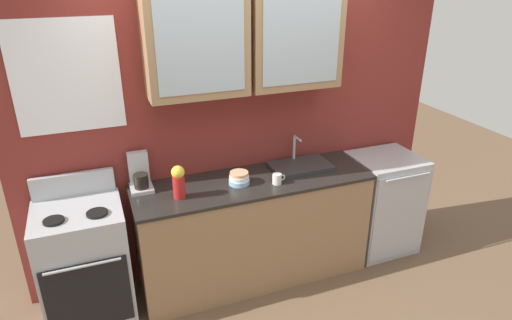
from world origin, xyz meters
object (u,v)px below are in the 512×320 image
(stove_range, at_px, (86,264))
(bowl_stack, at_px, (239,178))
(vase, at_px, (179,181))
(dishwasher, at_px, (382,203))
(sink_faucet, at_px, (300,165))
(coffee_maker, at_px, (140,176))
(cup_near_sink, at_px, (277,179))

(stove_range, bearing_deg, bowl_stack, -0.58)
(bowl_stack, bearing_deg, vase, -173.28)
(vase, xyz_separation_m, dishwasher, (1.92, 0.07, -0.60))
(sink_faucet, bearing_deg, bowl_stack, -169.91)
(bowl_stack, height_order, vase, vase)
(coffee_maker, bearing_deg, bowl_stack, -15.30)
(vase, bearing_deg, cup_near_sink, -3.61)
(cup_near_sink, relative_size, coffee_maker, 0.37)
(dishwasher, bearing_deg, vase, -178.02)
(sink_faucet, distance_m, bowl_stack, 0.60)
(bowl_stack, xyz_separation_m, coffee_maker, (-0.74, 0.20, 0.06))
(stove_range, distance_m, bowl_stack, 1.32)
(stove_range, bearing_deg, coffee_maker, 21.39)
(sink_faucet, distance_m, cup_near_sink, 0.37)
(stove_range, distance_m, dishwasher, 2.65)
(bowl_stack, bearing_deg, coffee_maker, 164.70)
(dishwasher, bearing_deg, sink_faucet, 173.37)
(cup_near_sink, bearing_deg, coffee_maker, 163.19)
(stove_range, height_order, dishwasher, stove_range)
(vase, relative_size, cup_near_sink, 2.42)
(bowl_stack, bearing_deg, stove_range, 179.42)
(bowl_stack, relative_size, cup_near_sink, 1.55)
(cup_near_sink, distance_m, coffee_maker, 1.07)
(dishwasher, distance_m, coffee_maker, 2.25)
(sink_faucet, height_order, coffee_maker, coffee_maker)
(bowl_stack, height_order, coffee_maker, coffee_maker)
(sink_faucet, relative_size, cup_near_sink, 4.74)
(dishwasher, bearing_deg, coffee_maker, 174.88)
(dishwasher, bearing_deg, cup_near_sink, -174.24)
(stove_range, relative_size, bowl_stack, 6.70)
(stove_range, xyz_separation_m, cup_near_sink, (1.51, -0.12, 0.50))
(sink_faucet, bearing_deg, vase, -171.43)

